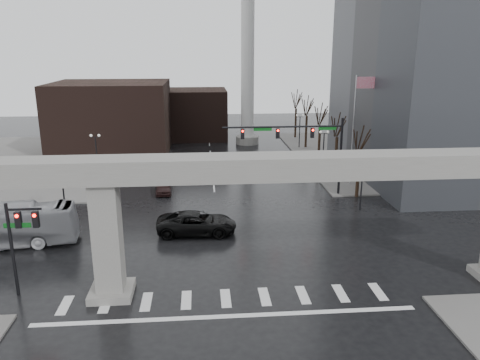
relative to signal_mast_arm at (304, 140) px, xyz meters
The scene contains 23 objects.
ground 21.64m from the signal_mast_arm, 115.57° to the right, with size 160.00×160.00×0.00m, color black.
sidewalk_ne 24.86m from the signal_mast_arm, 45.33° to the left, with size 28.00×36.00×0.15m, color #615E5C.
sidewalk_nw 39.41m from the signal_mast_arm, 153.82° to the left, with size 28.00×36.00×0.15m, color #615E5C.
elevated_guideway 20.35m from the signal_mast_arm, 112.35° to the right, with size 48.00×2.60×8.70m.
building_far_left 32.68m from the signal_mast_arm, 134.74° to the left, with size 16.00×14.00×10.00m, color black.
building_far_mid 35.02m from the signal_mast_arm, 108.32° to the left, with size 10.00×10.00×8.00m, color black.
smokestack 28.38m from the signal_mast_arm, 96.28° to the left, with size 3.60×3.60×30.00m.
signal_mast_arm is the anchor object (origin of this frame).
signal_left_pole 28.09m from the signal_mast_arm, 139.26° to the right, with size 2.30×0.30×6.00m.
flagpole_assembly 7.27m from the signal_mast_arm, 26.93° to the left, with size 2.06×0.12×12.00m.
lamp_right_0 6.99m from the signal_mast_arm, 46.80° to the right, with size 1.22×0.32×5.11m.
lamp_right_1 10.51m from the signal_mast_arm, 63.90° to the left, with size 1.22×0.32×5.11m.
lamp_right_2 23.75m from the signal_mast_arm, 79.01° to the left, with size 1.22×0.32×5.11m.
lamp_left_0 23.12m from the signal_mast_arm, 167.96° to the right, with size 1.22×0.32×5.11m.
lamp_left_1 24.42m from the signal_mast_arm, 157.75° to the left, with size 1.22×0.32×5.11m.
lamp_left_2 32.40m from the signal_mast_arm, 134.11° to the left, with size 1.22×0.32×5.11m.
tree_right_0 6.37m from the signal_mast_arm, ahead, with size 1.09×1.58×7.50m.
tree_right_1 9.57m from the signal_mast_arm, 52.50° to the left, with size 1.09×1.61×7.67m.
tree_right_2 16.45m from the signal_mast_arm, 70.00° to the left, with size 1.10×1.63×7.85m.
tree_right_3 24.04m from the signal_mast_arm, 76.58° to the left, with size 1.11×1.66×8.02m.
tree_right_4 31.83m from the signal_mast_arm, 79.94° to the left, with size 1.12×1.69×8.19m.
pickup_truck 15.04m from the signal_mast_arm, 139.44° to the right, with size 2.99×6.49×1.80m, color black.
far_car 15.37m from the signal_mast_arm, behind, with size 1.60×3.98×1.36m, color black.
Camera 1 is at (-1.27, -26.49, 14.85)m, focal length 35.00 mm.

